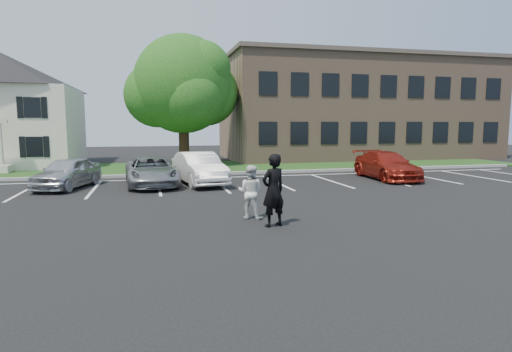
{
  "coord_description": "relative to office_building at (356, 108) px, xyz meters",
  "views": [
    {
      "loc": [
        -3.14,
        -11.71,
        2.85
      ],
      "look_at": [
        0.0,
        1.0,
        1.25
      ],
      "focal_mm": 30.0,
      "sensor_mm": 36.0,
      "label": 1
    }
  ],
  "objects": [
    {
      "name": "ground_plane",
      "position": [
        -14.0,
        -21.99,
        -4.16
      ],
      "size": [
        90.0,
        90.0,
        0.0
      ],
      "primitive_type": "plane",
      "color": "black",
      "rests_on": "ground"
    },
    {
      "name": "curb",
      "position": [
        -14.0,
        -9.99,
        -4.08
      ],
      "size": [
        40.0,
        0.3,
        0.15
      ],
      "primitive_type": "cube",
      "color": "gray",
      "rests_on": "ground"
    },
    {
      "name": "grass_strip",
      "position": [
        -14.0,
        -5.99,
        -4.12
      ],
      "size": [
        44.0,
        8.0,
        0.08
      ],
      "primitive_type": "cube",
      "color": "#183D11",
      "rests_on": "ground"
    },
    {
      "name": "stall_lines",
      "position": [
        -12.6,
        -13.04,
        -4.15
      ],
      "size": [
        34.0,
        5.36,
        0.01
      ],
      "color": "white",
      "rests_on": "ground"
    },
    {
      "name": "office_building",
      "position": [
        0.0,
        0.0,
        0.0
      ],
      "size": [
        22.4,
        10.4,
        8.3
      ],
      "color": "#94735B",
      "rests_on": "ground"
    },
    {
      "name": "tree",
      "position": [
        -14.81,
        -3.94,
        1.19
      ],
      "size": [
        7.8,
        7.2,
        8.8
      ],
      "color": "black",
      "rests_on": "ground"
    },
    {
      "name": "man_black_suit",
      "position": [
        -13.87,
        -22.45,
        -3.14
      ],
      "size": [
        0.87,
        0.73,
        2.04
      ],
      "primitive_type": "imported",
      "rotation": [
        0.0,
        0.0,
        3.52
      ],
      "color": "black",
      "rests_on": "ground"
    },
    {
      "name": "man_white_shirt",
      "position": [
        -14.26,
        -21.34,
        -3.34
      ],
      "size": [
        1.0,
        0.94,
        1.63
      ],
      "primitive_type": "imported",
      "rotation": [
        0.0,
        0.0,
        2.59
      ],
      "color": "white",
      "rests_on": "ground"
    },
    {
      "name": "car_silver_west",
      "position": [
        -20.76,
        -13.4,
        -3.46
      ],
      "size": [
        2.86,
        4.4,
        1.39
      ],
      "primitive_type": "imported",
      "rotation": [
        0.0,
        0.0,
        -0.32
      ],
      "color": "silver",
      "rests_on": "ground"
    },
    {
      "name": "car_silver_minivan",
      "position": [
        -17.13,
        -13.54,
        -3.49
      ],
      "size": [
        2.56,
        4.96,
        1.34
      ],
      "primitive_type": "imported",
      "rotation": [
        0.0,
        0.0,
        0.07
      ],
      "color": "#94969A",
      "rests_on": "ground"
    },
    {
      "name": "car_white_sedan",
      "position": [
        -14.93,
        -13.54,
        -3.4
      ],
      "size": [
        2.37,
        4.81,
        1.52
      ],
      "primitive_type": "imported",
      "rotation": [
        0.0,
        0.0,
        0.17
      ],
      "color": "silver",
      "rests_on": "ground"
    },
    {
      "name": "car_red_compact",
      "position": [
        -5.27,
        -13.9,
        -3.45
      ],
      "size": [
        2.24,
        4.97,
        1.41
      ],
      "primitive_type": "imported",
      "rotation": [
        0.0,
        0.0,
        -0.05
      ],
      "color": "maroon",
      "rests_on": "ground"
    }
  ]
}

